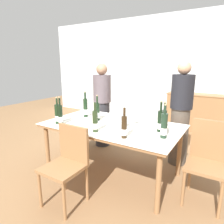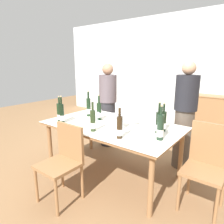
{
  "view_description": "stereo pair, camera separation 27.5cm",
  "coord_description": "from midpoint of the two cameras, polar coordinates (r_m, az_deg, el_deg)",
  "views": [
    {
      "loc": [
        1.41,
        -2.28,
        1.58
      ],
      "look_at": [
        0.0,
        0.0,
        0.93
      ],
      "focal_mm": 32.0,
      "sensor_mm": 36.0,
      "label": 1
    },
    {
      "loc": [
        1.63,
        -2.12,
        1.58
      ],
      "look_at": [
        0.0,
        0.0,
        0.93
      ],
      "focal_mm": 32.0,
      "sensor_mm": 36.0,
      "label": 2
    }
  ],
  "objects": [
    {
      "name": "chair_near_front",
      "position": [
        2.41,
        -15.82,
        -12.99
      ],
      "size": [
        0.42,
        0.42,
        0.89
      ],
      "color": "#996B42",
      "rests_on": "ground_plane"
    },
    {
      "name": "dining_table",
      "position": [
        2.82,
        -2.8,
        -4.81
      ],
      "size": [
        1.89,
        1.09,
        0.75
      ],
      "color": "#996B42",
      "rests_on": "ground_plane"
    },
    {
      "name": "wine_glass_2",
      "position": [
        2.77,
        3.55,
        -1.57
      ],
      "size": [
        0.09,
        0.09,
        0.15
      ],
      "color": "white",
      "rests_on": "dining_table"
    },
    {
      "name": "wine_glass_0",
      "position": [
        3.14,
        -6.67,
        0.0
      ],
      "size": [
        0.08,
        0.08,
        0.14
      ],
      "color": "white",
      "rests_on": "dining_table"
    },
    {
      "name": "wine_bottle_5",
      "position": [
        2.52,
        10.6,
        -2.77
      ],
      "size": [
        0.07,
        0.07,
        0.4
      ],
      "color": "black",
      "rests_on": "dining_table"
    },
    {
      "name": "person_host",
      "position": [
        3.82,
        -4.88,
        1.71
      ],
      "size": [
        0.33,
        0.33,
        1.58
      ],
      "color": "#2D2D33",
      "rests_on": "ground_plane"
    },
    {
      "name": "wine_bottle_6",
      "position": [
        2.27,
        0.03,
        -4.49
      ],
      "size": [
        0.07,
        0.07,
        0.36
      ],
      "color": "#332314",
      "rests_on": "dining_table"
    },
    {
      "name": "sideboard_cabinet",
      "position": [
        5.14,
        21.69,
        -0.1
      ],
      "size": [
        1.4,
        0.46,
        0.88
      ],
      "color": "#996B42",
      "rests_on": "ground_plane"
    },
    {
      "name": "wine_bottle_4",
      "position": [
        2.96,
        -17.88,
        -0.74
      ],
      "size": [
        0.08,
        0.08,
        0.38
      ],
      "color": "black",
      "rests_on": "dining_table"
    },
    {
      "name": "wine_glass_1",
      "position": [
        2.93,
        -7.05,
        -0.91
      ],
      "size": [
        0.07,
        0.07,
        0.14
      ],
      "color": "white",
      "rests_on": "dining_table"
    },
    {
      "name": "wine_bottle_0",
      "position": [
        2.62,
        11.71,
        -2.35
      ],
      "size": [
        0.07,
        0.07,
        0.37
      ],
      "color": "black",
      "rests_on": "dining_table"
    },
    {
      "name": "wine_bottle_2",
      "position": [
        2.31,
        11.38,
        -4.08
      ],
      "size": [
        0.08,
        0.08,
        0.4
      ],
      "color": "#1E3323",
      "rests_on": "dining_table"
    },
    {
      "name": "wine_glass_3",
      "position": [
        3.06,
        2.57,
        -0.07
      ],
      "size": [
        0.08,
        0.08,
        0.15
      ],
      "color": "white",
      "rests_on": "dining_table"
    },
    {
      "name": "person_guest_left",
      "position": [
        3.22,
        16.7,
        -0.75
      ],
      "size": [
        0.33,
        0.33,
        1.62
      ],
      "color": "#51473D",
      "rests_on": "ground_plane"
    },
    {
      "name": "ground_plane",
      "position": [
        3.11,
        -2.65,
        -16.9
      ],
      "size": [
        12.0,
        12.0,
        0.0
      ],
      "primitive_type": "plane",
      "color": "olive"
    },
    {
      "name": "wine_bottle_8",
      "position": [
        2.89,
        -17.23,
        -0.93
      ],
      "size": [
        0.06,
        0.06,
        0.39
      ],
      "color": "black",
      "rests_on": "dining_table"
    },
    {
      "name": "wine_bottle_1",
      "position": [
        2.5,
        -8.0,
        -2.79
      ],
      "size": [
        0.07,
        0.07,
        0.38
      ],
      "color": "#28381E",
      "rests_on": "dining_table"
    },
    {
      "name": "wine_bottle_3",
      "position": [
        3.0,
        -6.84,
        -0.01
      ],
      "size": [
        0.07,
        0.07,
        0.38
      ],
      "color": "black",
      "rests_on": "dining_table"
    },
    {
      "name": "ice_bucket",
      "position": [
        2.6,
        -1.62,
        -2.69
      ],
      "size": [
        0.23,
        0.23,
        0.19
      ],
      "color": "silver",
      "rests_on": "dining_table"
    },
    {
      "name": "wine_bottle_7",
      "position": [
        3.21,
        -10.04,
        1.12
      ],
      "size": [
        0.07,
        0.07,
        0.41
      ],
      "color": "black",
      "rests_on": "dining_table"
    },
    {
      "name": "chair_right_end",
      "position": [
        2.53,
        22.87,
        -11.71
      ],
      "size": [
        0.42,
        0.42,
        0.95
      ],
      "color": "#996B42",
      "rests_on": "ground_plane"
    },
    {
      "name": "back_wall",
      "position": [
        5.45,
        15.76,
        11.3
      ],
      "size": [
        8.0,
        0.1,
        2.8
      ],
      "color": "silver",
      "rests_on": "ground_plane"
    }
  ]
}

